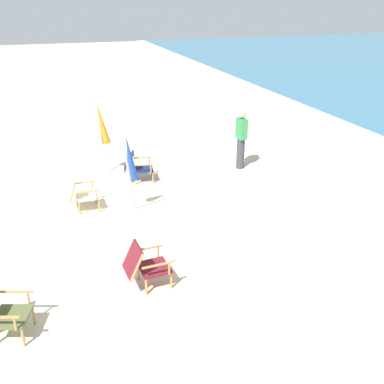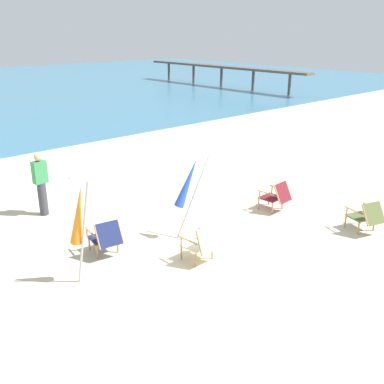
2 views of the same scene
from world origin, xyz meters
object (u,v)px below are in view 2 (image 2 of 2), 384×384
Objects in this scene: beach_chair_front_right at (202,243)px; person_near_chairs at (41,184)px; beach_chair_far_center at (366,215)px; umbrella_furled_orange at (79,216)px; beach_chair_back_right at (276,195)px; umbrella_furled_blue at (188,183)px; beach_chair_back_left at (106,236)px.

person_near_chairs is (-1.32, 4.51, 0.41)m from beach_chair_front_right.
beach_chair_front_right reaches higher than beach_chair_far_center.
beach_chair_back_right is at bearing -1.54° from umbrella_furled_orange.
umbrella_furled_blue is at bearing 172.78° from beach_chair_back_right.
umbrella_furled_orange is (-2.20, 0.86, 0.94)m from beach_chair_front_right.
umbrella_furled_blue is 3.96m from person_near_chairs.
beach_chair_back_left is 1.50m from umbrella_furled_orange.
beach_chair_back_right is at bearing 12.19° from beach_chair_front_right.
person_near_chairs is (-4.63, 3.80, 0.41)m from beach_chair_back_right.
beach_chair_front_right is 0.98× the size of beach_chair_back_left.
umbrella_furled_orange reaches higher than beach_chair_front_right.
umbrella_furled_blue is (-2.75, 0.35, 0.87)m from beach_chair_back_right.
beach_chair_back_left is (-1.29, 1.57, -0.01)m from beach_chair_front_right.
beach_chair_front_right reaches higher than beach_chair_back_left.
beach_chair_back_right is (-0.51, 2.22, 0.01)m from beach_chair_far_center.
umbrella_furled_blue is 2.77m from umbrella_furled_orange.
beach_chair_far_center is at bearing -77.01° from beach_chair_back_right.
beach_chair_back_left is 2.11m from umbrella_furled_blue.
umbrella_furled_orange is (-6.02, 2.37, 0.95)m from beach_chair_far_center.
umbrella_furled_blue is at bearing -15.38° from beach_chair_back_left.
umbrella_furled_blue reaches higher than beach_chair_back_left.
beach_chair_front_right is at bearing -167.81° from beach_chair_back_right.
beach_chair_far_center is 5.96m from beach_chair_back_left.
person_near_chairs is (0.88, 3.65, -0.53)m from umbrella_furled_orange.
beach_chair_front_right is 0.39× the size of umbrella_furled_orange.
beach_chair_back_left reaches higher than beach_chair_far_center.
beach_chair_back_left is at bearing 148.95° from beach_chair_far_center.
umbrella_furled_orange is at bearing 178.46° from beach_chair_back_right.
beach_chair_front_right is 4.11m from beach_chair_far_center.
beach_chair_back_left is 2.97m from person_near_chairs.
beach_chair_back_left is at bearing 129.29° from beach_chair_front_right.
umbrella_furled_orange is 3.79m from person_near_chairs.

